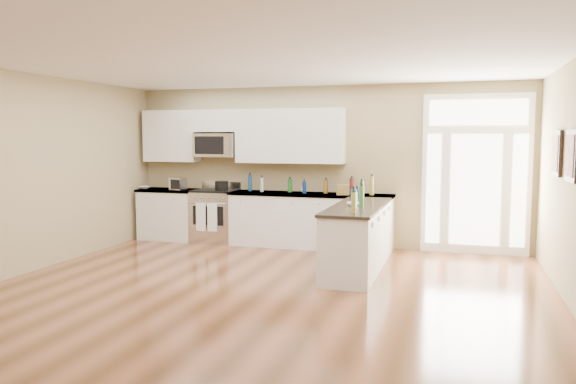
# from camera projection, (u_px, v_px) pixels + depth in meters

# --- Properties ---
(ground) EXTENTS (8.00, 8.00, 0.00)m
(ground) POSITION_uv_depth(u_px,v_px,m) (239.00, 310.00, 6.20)
(ground) COLOR #553018
(room_shell) EXTENTS (8.00, 8.00, 8.00)m
(room_shell) POSITION_uv_depth(u_px,v_px,m) (238.00, 155.00, 6.03)
(room_shell) COLOR tan
(room_shell) RESTS_ON ground
(back_cabinet_left) EXTENTS (1.10, 0.66, 0.94)m
(back_cabinet_left) POSITION_uv_depth(u_px,v_px,m) (170.00, 216.00, 10.50)
(back_cabinet_left) COLOR white
(back_cabinet_left) RESTS_ON ground
(back_cabinet_right) EXTENTS (2.85, 0.66, 0.94)m
(back_cabinet_right) POSITION_uv_depth(u_px,v_px,m) (310.00, 222.00, 9.72)
(back_cabinet_right) COLOR white
(back_cabinet_right) RESTS_ON ground
(peninsula_cabinet) EXTENTS (0.69, 2.32, 0.94)m
(peninsula_cabinet) POSITION_uv_depth(u_px,v_px,m) (358.00, 240.00, 8.02)
(peninsula_cabinet) COLOR white
(peninsula_cabinet) RESTS_ON ground
(upper_cabinet_left) EXTENTS (1.04, 0.33, 0.95)m
(upper_cabinet_left) POSITION_uv_depth(u_px,v_px,m) (172.00, 136.00, 10.50)
(upper_cabinet_left) COLOR white
(upper_cabinet_left) RESTS_ON room_shell
(upper_cabinet_right) EXTENTS (1.94, 0.33, 0.95)m
(upper_cabinet_right) POSITION_uv_depth(u_px,v_px,m) (290.00, 136.00, 9.83)
(upper_cabinet_right) COLOR white
(upper_cabinet_right) RESTS_ON room_shell
(upper_cabinet_short) EXTENTS (0.82, 0.33, 0.40)m
(upper_cabinet_short) POSITION_uv_depth(u_px,v_px,m) (217.00, 121.00, 10.20)
(upper_cabinet_short) COLOR white
(upper_cabinet_short) RESTS_ON room_shell
(microwave) EXTENTS (0.78, 0.41, 0.42)m
(microwave) POSITION_uv_depth(u_px,v_px,m) (217.00, 145.00, 10.21)
(microwave) COLOR silver
(microwave) RESTS_ON room_shell
(entry_door) EXTENTS (1.70, 0.10, 2.60)m
(entry_door) POSITION_uv_depth(u_px,v_px,m) (476.00, 174.00, 9.10)
(entry_door) COLOR white
(entry_door) RESTS_ON ground
(wall_art_near) EXTENTS (0.05, 0.58, 0.58)m
(wall_art_near) POSITION_uv_depth(u_px,v_px,m) (557.00, 153.00, 7.13)
(wall_art_near) COLOR black
(wall_art_near) RESTS_ON room_shell
(wall_art_far) EXTENTS (0.05, 0.58, 0.58)m
(wall_art_far) POSITION_uv_depth(u_px,v_px,m) (572.00, 156.00, 6.18)
(wall_art_far) COLOR black
(wall_art_far) RESTS_ON room_shell
(kitchen_range) EXTENTS (0.78, 0.69, 1.08)m
(kitchen_range) POSITION_uv_depth(u_px,v_px,m) (215.00, 216.00, 10.23)
(kitchen_range) COLOR silver
(kitchen_range) RESTS_ON ground
(stockpot) EXTENTS (0.29, 0.29, 0.18)m
(stockpot) POSITION_uv_depth(u_px,v_px,m) (222.00, 185.00, 10.07)
(stockpot) COLOR black
(stockpot) RESTS_ON kitchen_range
(toaster_oven) EXTENTS (0.31, 0.27, 0.23)m
(toaster_oven) POSITION_uv_depth(u_px,v_px,m) (178.00, 184.00, 10.25)
(toaster_oven) COLOR silver
(toaster_oven) RESTS_ON back_cabinet_left
(cardboard_box) EXTENTS (0.24, 0.20, 0.17)m
(cardboard_box) POSITION_uv_depth(u_px,v_px,m) (343.00, 190.00, 9.41)
(cardboard_box) COLOR olive
(cardboard_box) RESTS_ON back_cabinet_right
(bowl_left) EXTENTS (0.24, 0.24, 0.05)m
(bowl_left) POSITION_uv_depth(u_px,v_px,m) (144.00, 188.00, 10.51)
(bowl_left) COLOR white
(bowl_left) RESTS_ON back_cabinet_left
(bowl_peninsula) EXTENTS (0.20, 0.20, 0.05)m
(bowl_peninsula) POSITION_uv_depth(u_px,v_px,m) (353.00, 204.00, 7.90)
(bowl_peninsula) COLOR white
(bowl_peninsula) RESTS_ON peninsula_cabinet
(cup_counter) EXTENTS (0.13, 0.13, 0.09)m
(cup_counter) POSITION_uv_depth(u_px,v_px,m) (304.00, 190.00, 9.79)
(cup_counter) COLOR white
(cup_counter) RESTS_ON back_cabinet_right
(counter_bottles) EXTENTS (2.38, 2.45, 0.31)m
(counter_bottles) POSITION_uv_depth(u_px,v_px,m) (331.00, 190.00, 8.96)
(counter_bottles) COLOR #19591E
(counter_bottles) RESTS_ON back_cabinet_right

